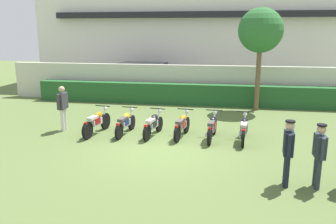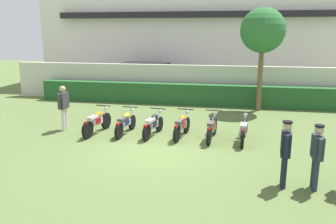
{
  "view_description": "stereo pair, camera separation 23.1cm",
  "coord_description": "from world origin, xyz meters",
  "px_view_note": "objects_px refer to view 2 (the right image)",
  "views": [
    {
      "loc": [
        2.05,
        -10.27,
        3.72
      ],
      "look_at": [
        0.0,
        1.69,
        0.86
      ],
      "focal_mm": 36.83,
      "sensor_mm": 36.0,
      "label": 1
    },
    {
      "loc": [
        2.28,
        -10.23,
        3.72
      ],
      "look_at": [
        0.0,
        1.69,
        0.86
      ],
      "focal_mm": 36.83,
      "sensor_mm": 36.0,
      "label": 2
    }
  ],
  "objects_px": {
    "motorcycle_in_row_0": "(97,122)",
    "motorcycle_in_row_3": "(182,125)",
    "tree_near_inspector": "(263,31)",
    "motorcycle_in_row_4": "(212,127)",
    "motorcycle_in_row_1": "(126,123)",
    "officer_0": "(286,149)",
    "motorcycle_in_row_5": "(244,129)",
    "motorcycle_in_row_2": "(153,124)",
    "officer_1": "(317,152)",
    "inspector_person": "(64,104)",
    "parked_car": "(147,79)"
  },
  "relations": [
    {
      "from": "motorcycle_in_row_0",
      "to": "motorcycle_in_row_3",
      "type": "bearing_deg",
      "value": -79.7
    },
    {
      "from": "tree_near_inspector",
      "to": "motorcycle_in_row_4",
      "type": "distance_m",
      "value": 6.27
    },
    {
      "from": "motorcycle_in_row_1",
      "to": "officer_0",
      "type": "relative_size",
      "value": 1.11
    },
    {
      "from": "motorcycle_in_row_0",
      "to": "motorcycle_in_row_4",
      "type": "bearing_deg",
      "value": -81.24
    },
    {
      "from": "motorcycle_in_row_5",
      "to": "motorcycle_in_row_2",
      "type": "bearing_deg",
      "value": 92.75
    },
    {
      "from": "tree_near_inspector",
      "to": "motorcycle_in_row_1",
      "type": "xyz_separation_m",
      "value": [
        -5.05,
        -4.93,
        -3.27
      ]
    },
    {
      "from": "motorcycle_in_row_4",
      "to": "officer_1",
      "type": "height_order",
      "value": "officer_1"
    },
    {
      "from": "motorcycle_in_row_4",
      "to": "inspector_person",
      "type": "height_order",
      "value": "inspector_person"
    },
    {
      "from": "motorcycle_in_row_3",
      "to": "officer_0",
      "type": "bearing_deg",
      "value": -130.78
    },
    {
      "from": "tree_near_inspector",
      "to": "motorcycle_in_row_2",
      "type": "distance_m",
      "value": 7.17
    },
    {
      "from": "inspector_person",
      "to": "officer_1",
      "type": "relative_size",
      "value": 1.07
    },
    {
      "from": "motorcycle_in_row_3",
      "to": "officer_0",
      "type": "height_order",
      "value": "officer_0"
    },
    {
      "from": "parked_car",
      "to": "motorcycle_in_row_3",
      "type": "distance_m",
      "value": 8.78
    },
    {
      "from": "motorcycle_in_row_1",
      "to": "motorcycle_in_row_3",
      "type": "distance_m",
      "value": 2.09
    },
    {
      "from": "parked_car",
      "to": "inspector_person",
      "type": "height_order",
      "value": "parked_car"
    },
    {
      "from": "motorcycle_in_row_5",
      "to": "officer_1",
      "type": "relative_size",
      "value": 1.17
    },
    {
      "from": "tree_near_inspector",
      "to": "officer_1",
      "type": "distance_m",
      "value": 8.92
    },
    {
      "from": "parked_car",
      "to": "motorcycle_in_row_0",
      "type": "distance_m",
      "value": 8.26
    },
    {
      "from": "tree_near_inspector",
      "to": "motorcycle_in_row_2",
      "type": "height_order",
      "value": "tree_near_inspector"
    },
    {
      "from": "motorcycle_in_row_1",
      "to": "motorcycle_in_row_0",
      "type": "bearing_deg",
      "value": 101.76
    },
    {
      "from": "inspector_person",
      "to": "officer_0",
      "type": "distance_m",
      "value": 8.38
    },
    {
      "from": "tree_near_inspector",
      "to": "motorcycle_in_row_3",
      "type": "distance_m",
      "value": 6.62
    },
    {
      "from": "motorcycle_in_row_3",
      "to": "officer_0",
      "type": "xyz_separation_m",
      "value": [
        3.03,
        -3.51,
        0.53
      ]
    },
    {
      "from": "motorcycle_in_row_2",
      "to": "motorcycle_in_row_4",
      "type": "xyz_separation_m",
      "value": [
        2.12,
        -0.04,
        0.01
      ]
    },
    {
      "from": "parked_car",
      "to": "motorcycle_in_row_4",
      "type": "xyz_separation_m",
      "value": [
        4.38,
        -8.2,
        -0.49
      ]
    },
    {
      "from": "motorcycle_in_row_1",
      "to": "officer_1",
      "type": "distance_m",
      "value": 6.83
    },
    {
      "from": "parked_car",
      "to": "motorcycle_in_row_5",
      "type": "xyz_separation_m",
      "value": [
        5.46,
        -8.25,
        -0.48
      ]
    },
    {
      "from": "motorcycle_in_row_5",
      "to": "officer_0",
      "type": "bearing_deg",
      "value": -161.11
    },
    {
      "from": "motorcycle_in_row_1",
      "to": "motorcycle_in_row_2",
      "type": "relative_size",
      "value": 1.02
    },
    {
      "from": "motorcycle_in_row_3",
      "to": "tree_near_inspector",
      "type": "bearing_deg",
      "value": -22.53
    },
    {
      "from": "parked_car",
      "to": "inspector_person",
      "type": "relative_size",
      "value": 2.69
    },
    {
      "from": "tree_near_inspector",
      "to": "motorcycle_in_row_3",
      "type": "bearing_deg",
      "value": -120.91
    },
    {
      "from": "tree_near_inspector",
      "to": "motorcycle_in_row_1",
      "type": "relative_size",
      "value": 2.6
    },
    {
      "from": "motorcycle_in_row_3",
      "to": "officer_1",
      "type": "distance_m",
      "value": 5.15
    },
    {
      "from": "motorcycle_in_row_2",
      "to": "officer_1",
      "type": "relative_size",
      "value": 1.12
    },
    {
      "from": "officer_1",
      "to": "tree_near_inspector",
      "type": "bearing_deg",
      "value": -84.0
    },
    {
      "from": "tree_near_inspector",
      "to": "officer_1",
      "type": "xyz_separation_m",
      "value": [
        0.79,
        -8.44,
        -2.77
      ]
    },
    {
      "from": "motorcycle_in_row_3",
      "to": "officer_1",
      "type": "relative_size",
      "value": 1.12
    },
    {
      "from": "motorcycle_in_row_0",
      "to": "inspector_person",
      "type": "xyz_separation_m",
      "value": [
        -1.39,
        0.2,
        0.57
      ]
    },
    {
      "from": "tree_near_inspector",
      "to": "officer_1",
      "type": "height_order",
      "value": "tree_near_inspector"
    },
    {
      "from": "motorcycle_in_row_0",
      "to": "motorcycle_in_row_2",
      "type": "height_order",
      "value": "motorcycle_in_row_0"
    },
    {
      "from": "motorcycle_in_row_5",
      "to": "officer_0",
      "type": "relative_size",
      "value": 1.13
    },
    {
      "from": "officer_0",
      "to": "motorcycle_in_row_3",
      "type": "bearing_deg",
      "value": -43.93
    },
    {
      "from": "parked_car",
      "to": "officer_0",
      "type": "bearing_deg",
      "value": -57.19
    },
    {
      "from": "tree_near_inspector",
      "to": "motorcycle_in_row_5",
      "type": "xyz_separation_m",
      "value": [
        -0.8,
        -5.07,
        -3.26
      ]
    },
    {
      "from": "motorcycle_in_row_0",
      "to": "motorcycle_in_row_1",
      "type": "relative_size",
      "value": 1.07
    },
    {
      "from": "motorcycle_in_row_1",
      "to": "parked_car",
      "type": "bearing_deg",
      "value": 13.37
    },
    {
      "from": "motorcycle_in_row_4",
      "to": "officer_0",
      "type": "bearing_deg",
      "value": -145.37
    },
    {
      "from": "officer_0",
      "to": "officer_1",
      "type": "relative_size",
      "value": 1.04
    },
    {
      "from": "parked_car",
      "to": "inspector_person",
      "type": "xyz_separation_m",
      "value": [
        -1.24,
        -8.05,
        0.09
      ]
    }
  ]
}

